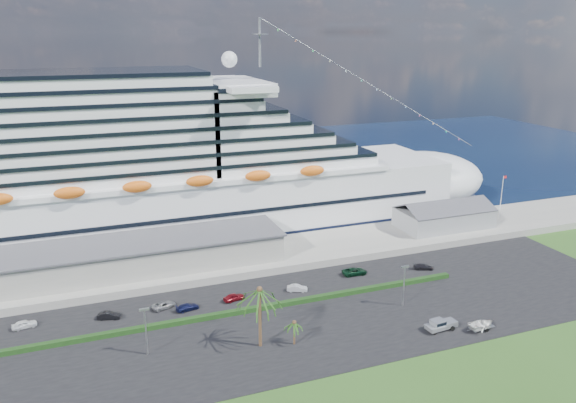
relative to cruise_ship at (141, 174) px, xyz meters
name	(u,v)px	position (x,y,z in m)	size (l,w,h in m)	color
ground	(325,347)	(21.53, -64.00, -16.69)	(420.00, 420.00, 0.00)	#2C541C
asphalt_lot	(300,317)	(21.53, -53.00, -16.63)	(140.00, 38.00, 0.12)	black
wharf	(253,256)	(21.53, -24.00, -15.79)	(240.00, 20.00, 1.80)	gray
water	(182,173)	(21.53, 66.00, -16.68)	(420.00, 160.00, 0.02)	black
cruise_ship	(141,174)	(0.00, 0.00, 0.00)	(191.00, 38.00, 54.00)	silver
terminal_building	(141,254)	(-3.47, -24.00, -11.68)	(61.00, 15.00, 6.30)	gray
port_shed	(444,217)	(73.53, -24.00, -12.30)	(24.00, 12.31, 7.37)	gray
flagpole	(502,196)	(91.57, -24.00, -8.43)	(1.08, 0.16, 12.00)	silver
hedge	(251,309)	(13.53, -48.00, -16.12)	(88.00, 1.10, 0.90)	black
lamp_post_left	(146,326)	(-6.47, -56.00, -11.35)	(1.60, 0.35, 8.27)	gray
lamp_post_right	(404,281)	(41.53, -56.00, -11.35)	(1.60, 0.35, 8.27)	gray
palm_tall	(260,296)	(11.53, -60.00, -7.49)	(8.82, 8.82, 11.13)	#47301E
palm_short	(294,325)	(17.03, -61.50, -13.03)	(3.53, 3.53, 4.56)	#47301E
parked_car_0	(24,324)	(-25.85, -39.58, -15.86)	(1.68, 4.17, 1.42)	white
parked_car_1	(109,315)	(-11.55, -41.46, -15.89)	(1.44, 4.14, 1.36)	black
parked_car_2	(164,305)	(-1.54, -40.78, -15.95)	(2.08, 4.51, 1.25)	gray
parked_car_3	(187,307)	(2.52, -43.19, -15.94)	(1.78, 4.39, 1.27)	#11153B
parked_car_4	(234,297)	(11.82, -42.42, -15.85)	(1.70, 4.23, 1.44)	maroon
parked_car_5	(297,288)	(24.88, -43.03, -15.90)	(1.43, 4.11, 1.35)	silver
parked_car_6	(355,271)	(39.49, -39.84, -15.82)	(2.49, 5.40, 1.50)	black
parked_car_7	(423,267)	(55.09, -42.64, -15.94)	(1.77, 4.35, 1.26)	black
pickup_truck	(441,324)	(42.87, -66.27, -15.46)	(5.93, 2.61, 2.03)	black
boat_trailer	(482,324)	(49.67, -68.87, -15.47)	(5.91, 4.04, 1.67)	gray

